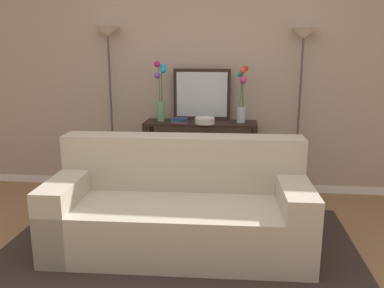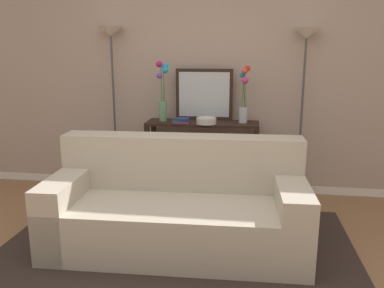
# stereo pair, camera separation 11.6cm
# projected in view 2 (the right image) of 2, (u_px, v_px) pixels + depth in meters

# --- Properties ---
(back_wall) EXTENTS (12.00, 0.15, 2.78)m
(back_wall) POSITION_uv_depth(u_px,v_px,m) (204.00, 68.00, 4.41)
(back_wall) COLOR white
(back_wall) RESTS_ON ground
(area_rug) EXTENTS (2.87, 2.05, 0.01)m
(area_rug) POSITION_uv_depth(u_px,v_px,m) (175.00, 254.00, 3.15)
(area_rug) COLOR #332823
(area_rug) RESTS_ON ground
(couch) EXTENTS (2.06, 0.94, 0.88)m
(couch) POSITION_uv_depth(u_px,v_px,m) (178.00, 210.00, 3.23)
(couch) COLOR #BCB29E
(couch) RESTS_ON ground
(console_table) EXTENTS (1.20, 0.35, 0.84)m
(console_table) POSITION_uv_depth(u_px,v_px,m) (202.00, 146.00, 4.29)
(console_table) COLOR black
(console_table) RESTS_ON ground
(floor_lamp_left) EXTENTS (0.28, 0.28, 1.83)m
(floor_lamp_left) POSITION_uv_depth(u_px,v_px,m) (112.00, 64.00, 4.34)
(floor_lamp_left) COLOR #4C4C51
(floor_lamp_left) RESTS_ON ground
(floor_lamp_right) EXTENTS (0.28, 0.28, 1.80)m
(floor_lamp_right) POSITION_uv_depth(u_px,v_px,m) (305.00, 67.00, 4.06)
(floor_lamp_right) COLOR #4C4C51
(floor_lamp_right) RESTS_ON ground
(wall_mirror) EXTENTS (0.62, 0.02, 0.55)m
(wall_mirror) POSITION_uv_depth(u_px,v_px,m) (204.00, 95.00, 4.30)
(wall_mirror) COLOR black
(wall_mirror) RESTS_ON console_table
(vase_tall_flowers) EXTENTS (0.13, 0.09, 0.64)m
(vase_tall_flowers) POSITION_uv_depth(u_px,v_px,m) (163.00, 93.00, 4.23)
(vase_tall_flowers) COLOR #669E6B
(vase_tall_flowers) RESTS_ON console_table
(vase_short_flowers) EXTENTS (0.11, 0.12, 0.59)m
(vase_short_flowers) POSITION_uv_depth(u_px,v_px,m) (244.00, 98.00, 4.12)
(vase_short_flowers) COLOR silver
(vase_short_flowers) RESTS_ON console_table
(fruit_bowl) EXTENTS (0.21, 0.21, 0.07)m
(fruit_bowl) POSITION_uv_depth(u_px,v_px,m) (206.00, 121.00, 4.11)
(fruit_bowl) COLOR silver
(fruit_bowl) RESTS_ON console_table
(book_stack) EXTENTS (0.19, 0.17, 0.05)m
(book_stack) POSITION_uv_depth(u_px,v_px,m) (181.00, 121.00, 4.15)
(book_stack) COLOR #6B3360
(book_stack) RESTS_ON console_table
(book_row_under_console) EXTENTS (0.30, 0.17, 0.12)m
(book_row_under_console) POSITION_uv_depth(u_px,v_px,m) (172.00, 190.00, 4.46)
(book_row_under_console) COLOR #1E7075
(book_row_under_console) RESTS_ON ground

